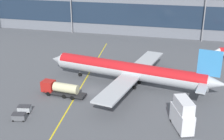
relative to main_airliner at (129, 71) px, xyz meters
name	(u,v)px	position (x,y,z in m)	size (l,w,h in m)	color
ground_plane	(93,92)	(-7.72, -5.96, -3.99)	(700.00, 700.00, 0.00)	#515459
apron_lead_in_line	(81,87)	(-11.54, -3.96, -3.99)	(0.30, 80.00, 0.01)	yellow
terminal_building	(129,11)	(-12.10, 59.78, 4.44)	(182.13, 20.72, 16.82)	slate
main_airliner	(129,71)	(0.00, 0.00, 0.00)	(46.45, 37.19, 11.73)	#B2B7BC
fuel_tanker	(60,89)	(-14.48, -9.79, -2.25)	(10.98, 3.42, 3.25)	#232326
catering_lift	(182,114)	(13.61, -17.43, -0.93)	(4.88, 7.24, 6.30)	white
baggage_cart_0	(19,117)	(-17.97, -22.32, -3.21)	(2.90, 2.07, 1.48)	#595B60
baggage_cart_1	(24,109)	(-18.60, -19.18, -3.21)	(2.90, 2.07, 1.48)	#B2B7BC
apron_light_mast_2	(205,11)	(19.06, 47.82, 7.87)	(2.80, 0.50, 19.89)	gray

